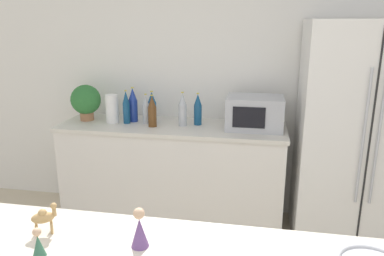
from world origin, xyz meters
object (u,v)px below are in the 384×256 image
Objects in this scene: back_bottle_1 at (198,110)px; back_bottle_5 at (146,109)px; back_bottle_6 at (152,107)px; wise_man_figurine_blue at (140,230)px; back_bottle_3 at (152,112)px; camel_figurine at (44,217)px; microwave at (255,113)px; wise_man_figurine_crimson at (38,244)px; back_bottle_0 at (126,108)px; refrigerator at (358,137)px; potted_plant at (86,101)px; paper_towel_roll at (112,109)px; back_bottle_2 at (182,110)px; back_bottle_4 at (133,105)px.

back_bottle_1 is 0.47m from back_bottle_5.
back_bottle_6 reaches higher than wise_man_figurine_blue.
back_bottle_3 is at bearing 104.80° from wise_man_figurine_blue.
microwave is at bearing 67.12° from camel_figurine.
wise_man_figurine_blue is 1.40× the size of wise_man_figurine_crimson.
back_bottle_0 is at bearing -154.68° from back_bottle_6.
potted_plant is at bearing 178.10° from refrigerator.
back_bottle_1 is (-1.34, 0.11, 0.15)m from refrigerator.
back_bottle_3 is (0.40, -0.07, 0.01)m from paper_towel_roll.
back_bottle_2 reaches higher than back_bottle_5.
wise_man_figurine_crimson is (0.22, -2.07, -0.04)m from back_bottle_5.
back_bottle_0 is 0.27m from back_bottle_3.
back_bottle_1 reaches higher than wise_man_figurine_crimson.
camel_figurine is at bearing -81.43° from back_bottle_4.
back_bottle_5 is at bearing -1.81° from potted_plant.
wise_man_figurine_blue is (-0.40, -1.94, -0.03)m from microwave.
back_bottle_5 is at bearing -114.70° from back_bottle_6.
wise_man_figurine_blue is at bearing -65.11° from paper_towel_roll.
paper_towel_roll is 2.19× the size of wise_man_figurine_crimson.
microwave is at bearing 1.64° from back_bottle_0.
wise_man_figurine_blue is 0.38m from wise_man_figurine_crimson.
wise_man_figurine_blue is (0.54, -2.01, -0.03)m from back_bottle_6.
refrigerator is 2.12m from paper_towel_roll.
back_bottle_0 is at bearing 178.95° from refrigerator.
back_bottle_1 is 0.14m from back_bottle_2.
back_bottle_5 is 2.08× the size of camel_figurine.
back_bottle_4 is at bearing 179.11° from back_bottle_1.
back_bottle_2 reaches higher than back_bottle_6.
wise_man_figurine_blue is at bearing 20.37° from wise_man_figurine_crimson.
back_bottle_6 is 2.08m from wise_man_figurine_blue.
back_bottle_3 is (-0.38, -0.14, -0.00)m from back_bottle_1.
back_bottle_4 reaches higher than wise_man_figurine_blue.
potted_plant is at bearing -174.74° from back_bottle_6.
potted_plant is at bearing 178.19° from back_bottle_5.
potted_plant is (-2.39, 0.08, 0.20)m from refrigerator.
back_bottle_2 is 1.06× the size of back_bottle_6.
back_bottle_0 is at bearing 165.81° from back_bottle_3.
back_bottle_3 reaches higher than camel_figurine.
wise_man_figurine_crimson is at bearing -83.88° from back_bottle_5.
potted_plant is 2.27m from wise_man_figurine_blue.
potted_plant is 0.70× the size of microwave.
refrigerator reaches higher than back_bottle_2.
back_bottle_6 reaches higher than wise_man_figurine_crimson.
refrigerator is 6.49× the size of back_bottle_3.
back_bottle_5 is at bearing 177.20° from back_bottle_2.
back_bottle_0 reaches higher than microwave.
refrigerator is 6.41× the size of back_bottle_6.
back_bottle_0 is at bearing -172.14° from back_bottle_5.
camel_figurine is (0.47, -1.89, -0.01)m from paper_towel_roll.
back_bottle_0 is (-1.98, 0.04, 0.15)m from refrigerator.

